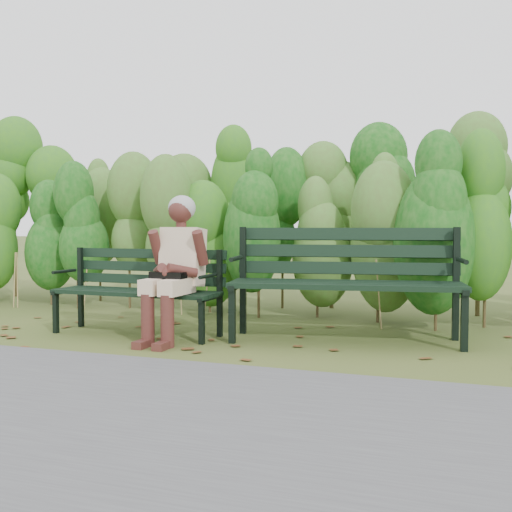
% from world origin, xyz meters
% --- Properties ---
extents(ground, '(80.00, 80.00, 0.00)m').
position_xyz_m(ground, '(0.00, 0.00, 0.00)').
color(ground, '#41531F').
extents(footpath, '(60.00, 2.50, 0.01)m').
position_xyz_m(footpath, '(0.00, -2.20, 0.01)').
color(footpath, '#474749').
rests_on(footpath, ground).
extents(hedge_band, '(11.04, 1.67, 2.42)m').
position_xyz_m(hedge_band, '(0.00, 1.86, 1.26)').
color(hedge_band, '#47381E').
rests_on(hedge_band, ground).
extents(leaf_litter, '(5.88, 2.16, 0.01)m').
position_xyz_m(leaf_litter, '(0.20, -0.06, 0.00)').
color(leaf_litter, brown).
rests_on(leaf_litter, ground).
extents(bench_left, '(1.64, 0.57, 0.82)m').
position_xyz_m(bench_left, '(-1.07, 0.04, 0.48)').
color(bench_left, black).
rests_on(bench_left, ground).
extents(bench_right, '(2.13, 0.98, 1.03)m').
position_xyz_m(bench_right, '(0.86, 0.38, 0.60)').
color(bench_right, black).
rests_on(bench_right, ground).
extents(seated_woman, '(0.55, 0.80, 1.32)m').
position_xyz_m(seated_woman, '(-0.60, -0.14, 0.73)').
color(seated_woman, '#CBAB95').
rests_on(seated_woman, ground).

